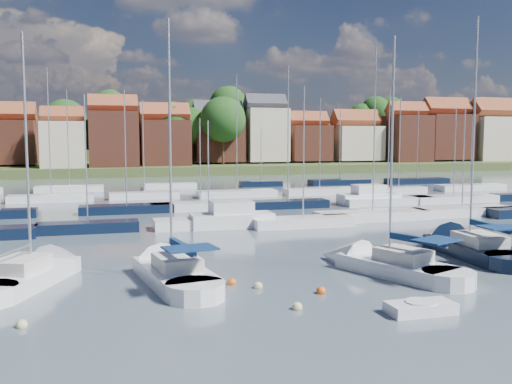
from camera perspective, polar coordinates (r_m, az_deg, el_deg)
name	(u,v)px	position (r m, az deg, el deg)	size (l,w,h in m)	color
ground	(238,200)	(69.23, -1.84, -0.82)	(260.00, 260.00, 0.00)	#4C5D68
sailboat_left	(168,271)	(31.93, -8.80, -7.81)	(4.63, 11.32, 14.97)	white
sailboat_centre	(380,265)	(33.76, 12.26, -7.14)	(6.64, 10.75, 14.32)	white
sailboat_navy	(461,246)	(40.88, 19.82, -5.13)	(3.81, 12.15, 16.61)	black
sailboat_far	(39,273)	(33.38, -20.90, -7.57)	(6.83, 10.93, 14.20)	white
tender	(421,308)	(26.40, 16.13, -11.08)	(2.98, 1.39, 0.64)	white
buoy_a	(22,327)	(25.58, -22.36, -12.41)	(0.46, 0.46, 0.46)	beige
buoy_b	(297,309)	(26.11, 4.14, -11.63)	(0.47, 0.47, 0.47)	beige
buoy_c	(321,293)	(28.71, 6.53, -10.05)	(0.49, 0.49, 0.49)	#D85914
buoy_d	(459,286)	(31.62, 19.68, -8.88)	(0.45, 0.45, 0.45)	beige
buoy_e	(404,249)	(40.51, 14.54, -5.58)	(0.51, 0.51, 0.51)	beige
buoy_g	(258,288)	(29.49, 0.23, -9.59)	(0.45, 0.45, 0.45)	beige
buoy_h	(232,285)	(30.20, -2.43, -9.23)	(0.49, 0.49, 0.49)	#D85914
marina_field	(264,201)	(65.00, 0.79, -0.86)	(79.62, 41.41, 15.93)	white
far_shore_town	(168,148)	(160.64, -8.81, 4.40)	(212.46, 90.00, 22.27)	#445229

